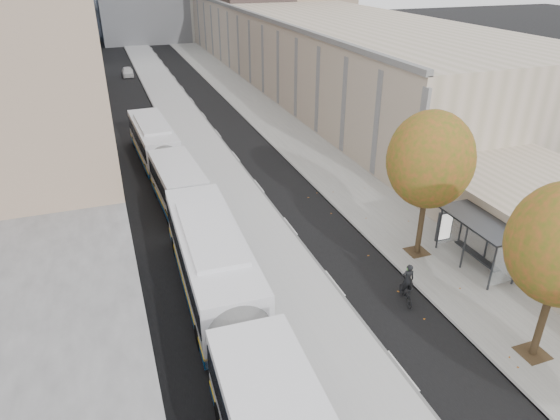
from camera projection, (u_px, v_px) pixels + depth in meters
name	position (u px, v px, depth m)	size (l,w,h in m)	color
bus_platform	(195.00, 139.00, 42.47)	(4.25, 150.00, 0.15)	#B7B7B7
sidewalk	(283.00, 129.00, 44.89)	(4.75, 150.00, 0.08)	gray
building_tan	(288.00, 34.00, 70.81)	(18.00, 92.00, 8.00)	tan
bus_shelter	(483.00, 228.00, 24.25)	(1.90, 4.40, 2.53)	#383A3F
tree_c	(430.00, 160.00, 23.93)	(4.20, 4.20, 7.28)	#312217
bus_near	(233.00, 317.00, 19.03)	(3.28, 18.78, 3.12)	silver
bus_far	(163.00, 157.00, 34.72)	(3.20, 16.70, 2.77)	silver
cyclist	(407.00, 288.00, 22.30)	(0.76, 1.61, 1.98)	black
distant_car	(128.00, 72.00, 64.45)	(1.40, 3.48, 1.19)	silver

